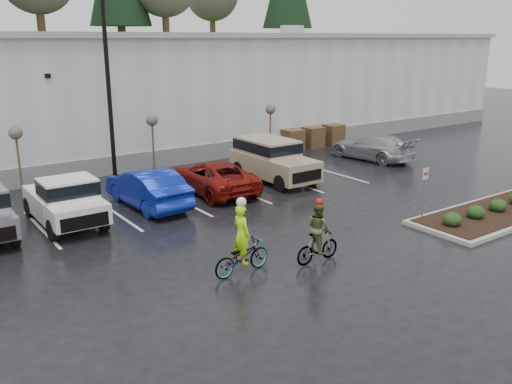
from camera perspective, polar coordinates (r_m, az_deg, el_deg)
ground at (r=19.22m, az=10.45°, el=-5.46°), size 120.00×120.00×0.00m
warehouse at (r=36.85m, az=-14.79°, el=10.34°), size 60.50×15.50×7.20m
wooded_ridge at (r=58.92m, az=-22.96°, el=10.92°), size 80.00×25.00×6.00m
lamppost at (r=25.98m, az=-15.41°, el=12.66°), size 0.50×1.00×9.22m
sapling_west at (r=26.16m, az=-23.95°, el=5.34°), size 0.60×0.60×3.20m
sapling_mid at (r=28.14m, az=-10.89°, el=7.09°), size 0.60×0.60×3.20m
sapling_east at (r=31.95m, az=1.52°, el=8.40°), size 0.60×0.60×3.20m
pallet_stack_a at (r=34.57m, az=3.83°, el=5.50°), size 1.20×1.20×1.35m
pallet_stack_b at (r=35.66m, az=5.97°, el=5.77°), size 1.20×1.20×1.35m
pallet_stack_c at (r=36.85m, az=8.09°, el=6.03°), size 1.20×1.20×1.35m
curb_island at (r=24.00m, az=24.01°, el=-2.07°), size 8.00×3.00×0.15m
mulch_bed at (r=23.97m, az=24.04°, el=-1.85°), size 7.60×2.60×0.04m
shrub_a at (r=21.46m, az=19.95°, el=-2.73°), size 0.70×0.70×0.52m
shrub_b at (r=22.66m, az=22.14°, el=-1.98°), size 0.70×0.70×0.52m
shrub_c at (r=23.91m, az=24.10°, el=-1.30°), size 0.70×0.70×0.52m
fire_lane_sign at (r=21.69m, az=17.32°, el=0.45°), size 0.30×0.05×2.20m
pickup_white at (r=22.10m, az=-19.73°, el=-0.63°), size 2.10×5.20×1.96m
car_blue at (r=23.32m, az=-11.36°, el=0.45°), size 1.93×5.05×1.64m
car_red at (r=25.12m, az=-4.51°, el=1.63°), size 2.71×5.43×1.48m
suv_tan at (r=26.99m, az=1.92°, el=3.32°), size 2.20×5.10×2.06m
car_far_silver at (r=32.60m, az=12.08°, el=4.68°), size 2.70×5.39×1.50m
cyclist_hivis at (r=16.45m, az=-1.52°, el=-6.15°), size 2.03×0.82×2.42m
cyclist_olive at (r=17.33m, az=6.54°, el=-4.91°), size 1.65×0.79×2.13m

